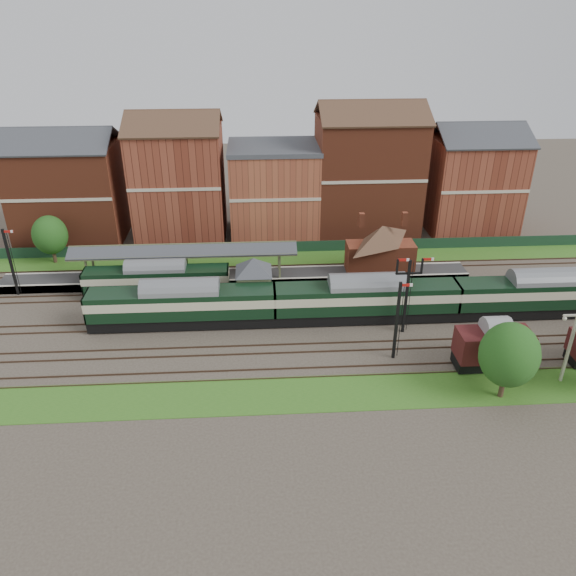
{
  "coord_description": "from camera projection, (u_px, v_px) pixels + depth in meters",
  "views": [
    {
      "loc": [
        -2.53,
        -50.24,
        30.49
      ],
      "look_at": [
        0.58,
        2.0,
        3.0
      ],
      "focal_mm": 35.0,
      "sensor_mm": 36.0,
      "label": 1
    }
  ],
  "objects": [
    {
      "name": "grass_front",
      "position": [
        291.0,
        394.0,
        48.09
      ],
      "size": [
        90.0,
        5.0,
        0.06
      ],
      "primitive_type": "cube",
      "color": "#2D6619",
      "rests_on": "ground"
    },
    {
      "name": "town_backdrop",
      "position": [
        273.0,
        185.0,
        77.54
      ],
      "size": [
        69.0,
        10.0,
        16.0
      ],
      "color": "brown",
      "rests_on": "ground"
    },
    {
      "name": "tree_far",
      "position": [
        509.0,
        355.0,
        45.91
      ],
      "size": [
        4.86,
        4.86,
        7.1
      ],
      "color": "#382619",
      "rests_on": "ground"
    },
    {
      "name": "semaphore_siding",
      "position": [
        397.0,
        320.0,
        51.12
      ],
      "size": [
        1.23,
        0.25,
        8.0
      ],
      "color": "black",
      "rests_on": "ground"
    },
    {
      "name": "station_building",
      "position": [
        381.0,
        248.0,
        66.12
      ],
      "size": [
        8.1,
        8.1,
        5.9
      ],
      "color": "brown",
      "rests_on": "platform"
    },
    {
      "name": "platform",
      "position": [
        237.0,
        278.0,
        66.83
      ],
      "size": [
        55.0,
        3.4,
        1.0
      ],
      "primitive_type": "cube",
      "color": "#2D2D2D",
      "rests_on": "ground"
    },
    {
      "name": "ground",
      "position": [
        284.0,
        322.0,
        58.71
      ],
      "size": [
        160.0,
        160.0,
        0.0
      ],
      "primitive_type": "plane",
      "color": "#473D33",
      "rests_on": "ground"
    },
    {
      "name": "yard_lamp",
      "position": [
        570.0,
        343.0,
        47.96
      ],
      "size": [
        2.6,
        0.22,
        7.0
      ],
      "color": "beige",
      "rests_on": "ground"
    },
    {
      "name": "grass_back",
      "position": [
        277.0,
        258.0,
        72.84
      ],
      "size": [
        90.0,
        4.5,
        0.06
      ],
      "primitive_type": "cube",
      "color": "#2D6619",
      "rests_on": "ground"
    },
    {
      "name": "semaphore_bracket",
      "position": [
        407.0,
        291.0,
        54.98
      ],
      "size": [
        3.6,
        0.25,
        8.18
      ],
      "color": "black",
      "rests_on": "ground"
    },
    {
      "name": "platform_railcar",
      "position": [
        157.0,
        279.0,
        62.71
      ],
      "size": [
        16.08,
        2.54,
        3.7
      ],
      "color": "black",
      "rests_on": "ground"
    },
    {
      "name": "canopy",
      "position": [
        184.0,
        247.0,
        64.62
      ],
      "size": [
        26.0,
        3.89,
        4.08
      ],
      "color": "#515A38",
      "rests_on": "platform"
    },
    {
      "name": "goods_van_a",
      "position": [
        493.0,
        346.0,
        50.68
      ],
      "size": [
        6.59,
        2.85,
        4.0
      ],
      "color": "black",
      "rests_on": "ground"
    },
    {
      "name": "semaphore_platform_end",
      "position": [
        11.0,
        261.0,
        62.27
      ],
      "size": [
        1.23,
        0.25,
        8.0
      ],
      "color": "black",
      "rests_on": "ground"
    },
    {
      "name": "tree_back",
      "position": [
        50.0,
        235.0,
        70.03
      ],
      "size": [
        4.29,
        4.29,
        6.28
      ],
      "color": "#382619",
      "rests_on": "ground"
    },
    {
      "name": "brick_hut",
      "position": [
        328.0,
        296.0,
        61.29
      ],
      "size": [
        3.2,
        2.64,
        2.94
      ],
      "color": "maroon",
      "rests_on": "ground"
    },
    {
      "name": "fence",
      "position": [
        276.0,
        247.0,
        74.27
      ],
      "size": [
        90.0,
        0.12,
        1.5
      ],
      "primitive_type": "cube",
      "color": "#193823",
      "rests_on": "ground"
    },
    {
      "name": "dmu_train",
      "position": [
        366.0,
        299.0,
        57.98
      ],
      "size": [
        56.87,
        2.99,
        4.37
      ],
      "color": "black",
      "rests_on": "ground"
    },
    {
      "name": "signal_box",
      "position": [
        254.0,
        282.0,
        59.94
      ],
      "size": [
        5.4,
        5.4,
        6.0
      ],
      "color": "#5A6A4B",
      "rests_on": "ground"
    }
  ]
}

